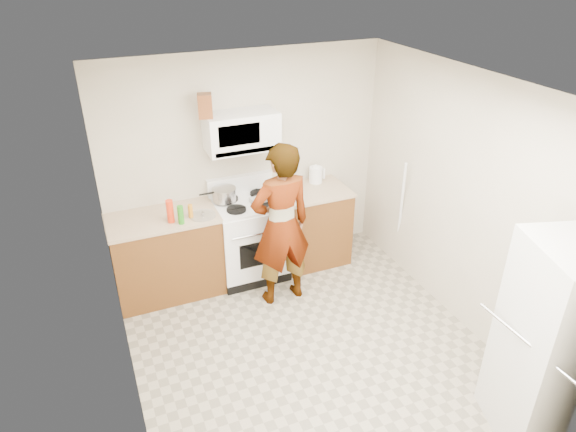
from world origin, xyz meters
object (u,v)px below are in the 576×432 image
person (281,226)px  gas_range (249,237)px  microwave (241,131)px  kettle (316,175)px  saucepan (224,195)px  fridge (560,346)px

person → gas_range: bearing=-78.2°
microwave → kettle: (0.91, 0.05, -0.67)m
microwave → saucepan: 0.72m
person → saucepan: size_ratio=7.07×
person → fridge: person is taller
microwave → kettle: bearing=3.2°
microwave → person: (0.16, -0.71, -0.81)m
microwave → saucepan: (-0.24, -0.04, -0.68)m
person → kettle: 1.07m
saucepan → kettle: bearing=4.3°
gas_range → fridge: 3.29m
microwave → person: bearing=-77.3°
person → kettle: (0.75, 0.76, 0.14)m
gas_range → kettle: bearing=11.2°
gas_range → microwave: 1.22m
fridge → saucepan: size_ratio=6.72×
fridge → saucepan: 3.46m
microwave → kettle: microwave is taller
gas_range → fridge: (1.39, -2.96, 0.36)m
saucepan → gas_range: bearing=-21.2°
fridge → saucepan: (-1.63, 3.05, 0.17)m
gas_range → saucepan: bearing=158.8°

